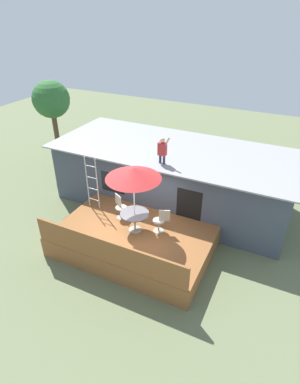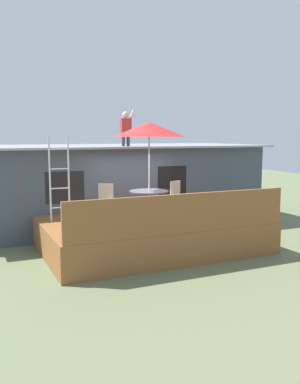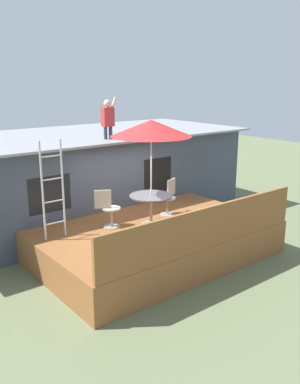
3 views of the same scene
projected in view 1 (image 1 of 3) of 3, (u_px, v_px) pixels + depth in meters
ground_plane at (135, 247)px, 11.97m from camera, size 40.00×40.00×0.00m
house at (173, 176)px, 14.06m from camera, size 10.50×4.50×2.67m
deck at (135, 239)px, 11.76m from camera, size 5.60×3.78×0.80m
deck_railing at (107, 251)px, 9.90m from camera, size 5.50×0.08×0.90m
patio_table at (135, 217)px, 11.28m from camera, size 1.04×1.04×0.74m
patio_umbrella at (133, 173)px, 10.38m from camera, size 1.90×1.90×2.54m
step_ladder at (92, 183)px, 12.34m from camera, size 0.52×0.04×2.20m
person_figure at (163, 149)px, 11.83m from camera, size 0.47×0.20×1.11m
patio_chair_left at (120, 207)px, 12.07m from camera, size 0.58×0.44×0.92m
patio_chair_right at (161, 221)px, 11.29m from camera, size 0.60×0.44×0.92m
backyard_tree at (51, 100)px, 16.46m from camera, size 1.95×1.95×4.65m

